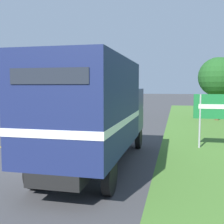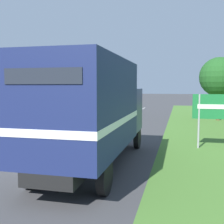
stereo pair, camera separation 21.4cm
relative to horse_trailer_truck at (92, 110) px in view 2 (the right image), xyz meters
The scene contains 11 objects.
ground_plane 2.65m from the horse_trailer_truck, 169.05° to the left, with size 200.00×200.00×0.00m, color #3D3D3F.
edge_line_yellow 11.32m from the horse_trailer_truck, 118.65° to the left, with size 0.12×48.09×0.01m, color yellow.
centre_dash_near 2.83m from the horse_trailer_truck, 147.68° to the left, with size 0.12×2.60×0.01m, color white.
centre_dash_mid_a 8.08m from the horse_trailer_truck, 102.10° to the left, with size 0.12×2.60×0.01m, color white.
centre_dash_mid_b 14.48m from the horse_trailer_truck, 96.56° to the left, with size 0.12×2.60×0.01m, color white.
centre_dash_far 21.00m from the horse_trailer_truck, 94.49° to the left, with size 0.12×2.60×0.01m, color white.
centre_dash_farthest 27.56m from the horse_trailer_truck, 93.42° to the left, with size 0.12×2.60×0.01m, color white.
horse_trailer_truck is the anchor object (origin of this frame).
lead_car_white 16.92m from the horse_trailer_truck, 101.30° to the left, with size 1.80×4.40×1.99m.
highway_sign 6.23m from the horse_trailer_truck, 42.59° to the left, with size 2.02×0.09×2.85m.
roadside_tree_mid 17.09m from the horse_trailer_truck, 68.86° to the left, with size 3.30×3.30×5.32m.
Camera 2 is at (4.60, -9.57, 2.87)m, focal length 45.00 mm.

